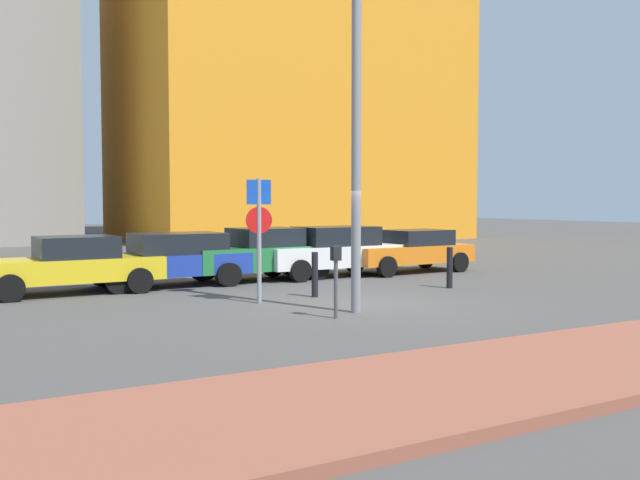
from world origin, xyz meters
TOP-DOWN VIEW (x-y plane):
  - ground_plane at (0.00, 0.00)m, footprint 120.00×120.00m
  - sidewalk_brick at (0.00, -6.55)m, footprint 40.00×3.13m
  - parked_car_yellow at (-5.21, 5.02)m, footprint 4.40×1.97m
  - parked_car_blue at (-2.64, 5.28)m, footprint 4.37×2.02m
  - parked_car_green at (0.13, 5.37)m, footprint 4.47×2.14m
  - parked_car_white at (2.43, 5.22)m, footprint 4.56×2.01m
  - parked_car_orange at (5.27, 5.04)m, footprint 4.45×2.04m
  - parking_sign_post at (-1.88, 1.20)m, footprint 0.60×0.13m
  - parking_meter at (-1.45, -1.40)m, footprint 0.18×0.14m
  - street_lamp at (-0.72, -0.99)m, footprint 0.70×0.36m
  - traffic_bollard_near at (3.64, 1.18)m, footprint 0.16×0.16m
  - traffic_bollard_mid at (-0.30, 1.46)m, footprint 0.16×0.16m
  - building_colorful_midrise at (11.81, 26.62)m, footprint 19.58×14.05m

SIDE VIEW (x-z plane):
  - ground_plane at x=0.00m, z-range 0.00..0.00m
  - sidewalk_brick at x=0.00m, z-range 0.00..0.14m
  - traffic_bollard_mid at x=-0.30m, z-range 0.00..1.08m
  - traffic_bollard_near at x=3.64m, z-range 0.00..1.08m
  - parked_car_orange at x=5.27m, z-range 0.03..1.40m
  - parked_car_yellow at x=-5.21m, z-range 0.02..1.44m
  - parked_car_blue at x=-2.64m, z-range 0.04..1.48m
  - parked_car_green at x=0.13m, z-range 0.01..1.53m
  - parked_car_white at x=2.43m, z-range 0.03..1.55m
  - parking_meter at x=-1.45m, z-range 0.21..1.62m
  - parking_sign_post at x=-1.88m, z-range 0.36..3.16m
  - street_lamp at x=-0.72m, z-range 0.63..8.28m
  - building_colorful_midrise at x=11.81m, z-range 0.00..27.52m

